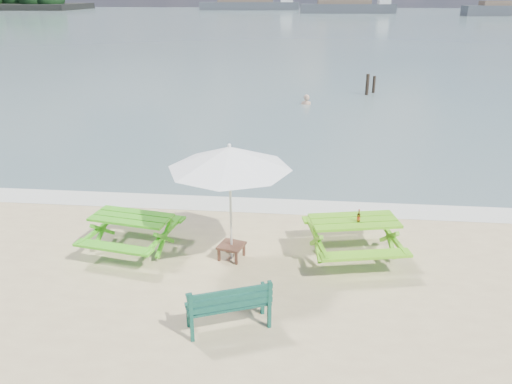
# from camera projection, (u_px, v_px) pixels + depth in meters

# --- Properties ---
(sea) EXTENTS (300.00, 300.00, 0.00)m
(sea) POSITION_uv_depth(u_px,v_px,m) (304.00, 21.00, 86.27)
(sea) COLOR slate
(sea) RESTS_ON ground
(foam_strip) EXTENTS (22.00, 0.90, 0.01)m
(foam_strip) POSITION_uv_depth(u_px,v_px,m) (261.00, 205.00, 12.08)
(foam_strip) COLOR silver
(foam_strip) RESTS_ON ground
(picnic_table_left) EXTENTS (1.83, 1.97, 0.74)m
(picnic_table_left) POSITION_uv_depth(u_px,v_px,m) (133.00, 234.00, 9.89)
(picnic_table_left) COLOR green
(picnic_table_left) RESTS_ON ground
(picnic_table_right) EXTENTS (2.00, 2.14, 0.79)m
(picnic_table_right) POSITION_uv_depth(u_px,v_px,m) (353.00, 239.00, 9.64)
(picnic_table_right) COLOR #61B51B
(picnic_table_right) RESTS_ON ground
(park_bench) EXTENTS (1.34, 0.87, 0.79)m
(park_bench) POSITION_uv_depth(u_px,v_px,m) (229.00, 313.00, 7.64)
(park_bench) COLOR #0F4135
(park_bench) RESTS_ON ground
(side_table) EXTENTS (0.57, 0.57, 0.30)m
(side_table) POSITION_uv_depth(u_px,v_px,m) (232.00, 251.00, 9.65)
(side_table) COLOR brown
(side_table) RESTS_ON ground
(patio_umbrella) EXTENTS (2.83, 2.83, 2.26)m
(patio_umbrella) POSITION_uv_depth(u_px,v_px,m) (230.00, 158.00, 8.94)
(patio_umbrella) COLOR silver
(patio_umbrella) RESTS_ON ground
(beer_bottle) EXTENTS (0.06, 0.06, 0.25)m
(beer_bottle) POSITION_uv_depth(u_px,v_px,m) (359.00, 218.00, 9.37)
(beer_bottle) COLOR #8D4814
(beer_bottle) RESTS_ON picnic_table_right
(swimmer) EXTENTS (0.61, 0.44, 1.57)m
(swimmer) POSITION_uv_depth(u_px,v_px,m) (306.00, 111.00, 23.06)
(swimmer) COLOR tan
(swimmer) RESTS_ON ground
(mooring_pilings) EXTENTS (0.56, 0.76, 1.24)m
(mooring_pilings) POSITION_uv_depth(u_px,v_px,m) (370.00, 86.00, 25.09)
(mooring_pilings) COLOR black
(mooring_pilings) RESTS_ON ground
(cargo_ships) EXTENTS (162.42, 36.36, 4.40)m
(cargo_ships) POSITION_uv_depth(u_px,v_px,m) (464.00, 8.00, 116.48)
(cargo_ships) COLOR #363A40
(cargo_ships) RESTS_ON ground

